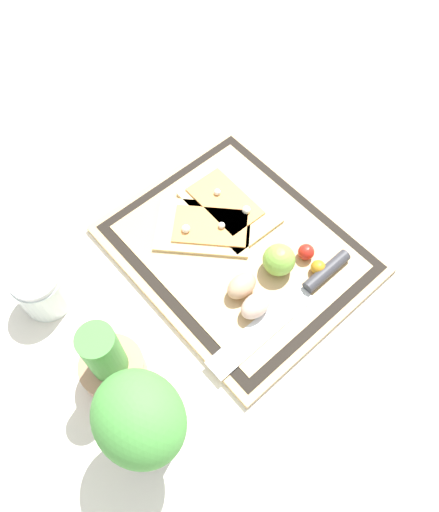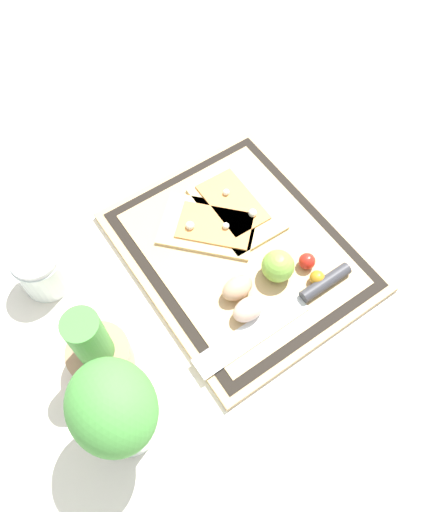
{
  "view_description": "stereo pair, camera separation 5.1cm",
  "coord_description": "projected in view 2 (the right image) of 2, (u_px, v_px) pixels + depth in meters",
  "views": [
    {
      "loc": [
        -0.32,
        0.33,
        0.8
      ],
      "look_at": [
        0.0,
        0.05,
        0.03
      ],
      "focal_mm": 35.0,
      "sensor_mm": 36.0,
      "label": 1
    },
    {
      "loc": [
        -0.35,
        0.29,
        0.8
      ],
      "look_at": [
        0.0,
        0.05,
        0.03
      ],
      "focal_mm": 35.0,
      "sensor_mm": 36.0,
      "label": 2
    }
  ],
  "objects": [
    {
      "name": "ground_plane",
      "position": [
        240.0,
        253.0,
        0.92
      ],
      "size": [
        6.0,
        6.0,
        0.0
      ],
      "primitive_type": "plane",
      "color": "silver"
    },
    {
      "name": "cutting_board",
      "position": [
        240.0,
        250.0,
        0.91
      ],
      "size": [
        0.44,
        0.37,
        0.02
      ],
      "color": "tan",
      "rests_on": "ground_plane"
    },
    {
      "name": "pizza_slice_near",
      "position": [
        236.0,
        207.0,
        0.94
      ],
      "size": [
        0.18,
        0.12,
        0.02
      ],
      "color": "#DBBC7F",
      "rests_on": "cutting_board"
    },
    {
      "name": "pizza_slice_far",
      "position": [
        209.0,
        226.0,
        0.92
      ],
      "size": [
        0.2,
        0.2,
        0.02
      ],
      "color": "#DBBC7F",
      "rests_on": "cutting_board"
    },
    {
      "name": "knife",
      "position": [
        301.0,
        300.0,
        0.84
      ],
      "size": [
        0.04,
        0.31,
        0.02
      ],
      "color": "silver",
      "rests_on": "cutting_board"
    },
    {
      "name": "egg_brown",
      "position": [
        237.0,
        288.0,
        0.84
      ],
      "size": [
        0.04,
        0.06,
        0.04
      ],
      "primitive_type": "ellipsoid",
      "color": "tan",
      "rests_on": "cutting_board"
    },
    {
      "name": "egg_pink",
      "position": [
        248.0,
        309.0,
        0.82
      ],
      "size": [
        0.04,
        0.06,
        0.04
      ],
      "primitive_type": "ellipsoid",
      "color": "beige",
      "rests_on": "cutting_board"
    },
    {
      "name": "lime",
      "position": [
        278.0,
        266.0,
        0.85
      ],
      "size": [
        0.06,
        0.06,
        0.06
      ],
      "primitive_type": "sphere",
      "color": "#7FB742",
      "rests_on": "cutting_board"
    },
    {
      "name": "cherry_tomato_red",
      "position": [
        307.0,
        261.0,
        0.87
      ],
      "size": [
        0.03,
        0.03,
        0.03
      ],
      "primitive_type": "sphere",
      "color": "red",
      "rests_on": "cutting_board"
    },
    {
      "name": "cherry_tomato_yellow",
      "position": [
        317.0,
        278.0,
        0.86
      ],
      "size": [
        0.03,
        0.03,
        0.03
      ],
      "primitive_type": "sphere",
      "color": "orange",
      "rests_on": "cutting_board"
    },
    {
      "name": "herb_pot",
      "position": [
        97.0,
        351.0,
        0.76
      ],
      "size": [
        0.1,
        0.1,
        0.17
      ],
      "color": "#AD7A5B",
      "rests_on": "ground_plane"
    },
    {
      "name": "sauce_jar",
      "position": [
        43.0,
        271.0,
        0.85
      ],
      "size": [
        0.09,
        0.09,
        0.09
      ],
      "color": "silver",
      "rests_on": "ground_plane"
    },
    {
      "name": "herb_glass",
      "position": [
        116.0,
        412.0,
        0.66
      ],
      "size": [
        0.13,
        0.11,
        0.21
      ],
      "color": "silver",
      "rests_on": "ground_plane"
    }
  ]
}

